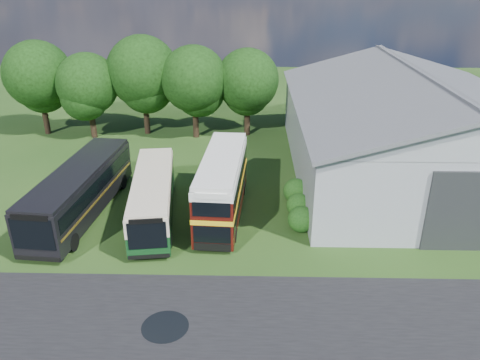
{
  "coord_description": "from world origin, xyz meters",
  "views": [
    {
      "loc": [
        2.37,
        -19.78,
        15.1
      ],
      "look_at": [
        1.7,
        8.0,
        2.52
      ],
      "focal_mm": 35.0,
      "sensor_mm": 36.0,
      "label": 1
    }
  ],
  "objects_px": {
    "bus_maroon_double": "(222,187)",
    "bus_dark_single": "(80,191)",
    "bus_green_single": "(153,196)",
    "storage_shed": "(411,121)"
  },
  "relations": [
    {
      "from": "storage_shed",
      "to": "bus_maroon_double",
      "type": "relative_size",
      "value": 2.5
    },
    {
      "from": "bus_green_single",
      "to": "storage_shed",
      "type": "bearing_deg",
      "value": 16.73
    },
    {
      "from": "storage_shed",
      "to": "bus_maroon_double",
      "type": "height_order",
      "value": "storage_shed"
    },
    {
      "from": "storage_shed",
      "to": "bus_green_single",
      "type": "relative_size",
      "value": 2.27
    },
    {
      "from": "bus_maroon_double",
      "to": "bus_dark_single",
      "type": "bearing_deg",
      "value": -175.39
    },
    {
      "from": "bus_green_single",
      "to": "bus_maroon_double",
      "type": "height_order",
      "value": "bus_maroon_double"
    },
    {
      "from": "bus_green_single",
      "to": "bus_maroon_double",
      "type": "bearing_deg",
      "value": -1.67
    },
    {
      "from": "bus_green_single",
      "to": "bus_dark_single",
      "type": "bearing_deg",
      "value": 168.64
    },
    {
      "from": "bus_green_single",
      "to": "bus_dark_single",
      "type": "relative_size",
      "value": 0.89
    },
    {
      "from": "bus_dark_single",
      "to": "bus_maroon_double",
      "type": "bearing_deg",
      "value": 6.0
    }
  ]
}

